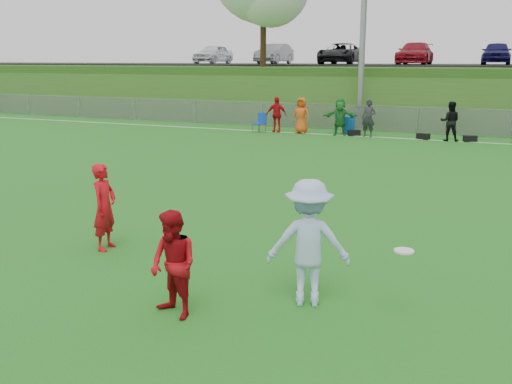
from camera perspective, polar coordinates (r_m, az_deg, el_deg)
The scene contains 14 objects.
ground at distance 9.25m, azimuth -0.94°, elevation -8.84°, with size 120.00×120.00×0.00m, color #276916.
sideline_far at distance 26.29m, azimuth 15.27°, elevation 5.15°, with size 60.00×0.10×0.01m, color white.
fence at distance 28.19m, azimuth 15.92°, elevation 6.93°, with size 58.00×0.06×1.30m.
berm at distance 39.04m, azimuth 18.14°, elevation 9.65°, with size 120.00×18.00×3.00m, color #2B4F16.
parking_lot at distance 40.98m, azimuth 18.57°, elevation 11.93°, with size 120.00×12.00×0.10m, color black.
car_row at distance 40.10m, azimuth 16.82°, elevation 13.13°, with size 32.04×5.18×1.44m.
spectator_row at distance 26.75m, azimuth 9.06°, elevation 7.39°, with size 8.94×0.87×1.69m.
gear_bags at distance 26.25m, azimuth 17.86°, elevation 5.24°, with size 7.57×0.52×0.26m.
player_red_left at distance 10.86m, azimuth -14.92°, elevation -1.45°, with size 0.59×0.39×1.62m, color red.
player_red_center at distance 7.85m, azimuth -8.26°, elevation -7.23°, with size 0.73×0.57×1.50m, color #A70B13.
player_blue at distance 8.15m, azimuth 5.27°, elevation -5.09°, with size 1.19×0.68×1.84m, color #ACC5EE.
frisbee at distance 7.85m, azimuth 14.58°, elevation -5.72°, with size 0.27×0.27×0.02m.
recycling_bin at distance 27.46m, azimuth 9.28°, elevation 6.61°, with size 0.55×0.55×0.82m, color #0E4B9E.
camp_chair at distance 27.80m, azimuth 0.33°, elevation 6.57°, with size 0.65×0.65×0.92m.
Camera 1 is at (3.49, -7.83, 3.47)m, focal length 40.00 mm.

